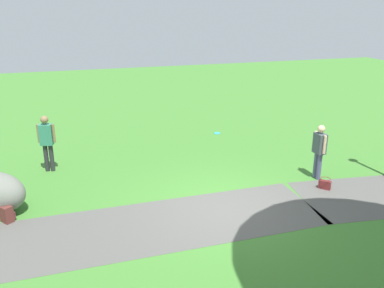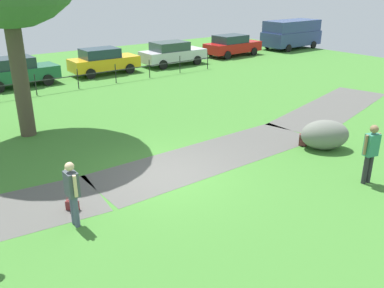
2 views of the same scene
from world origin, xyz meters
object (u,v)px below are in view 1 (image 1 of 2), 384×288
Objects in this scene: man_near_boulder at (47,139)px; handbag_on_grass at (325,184)px; backpack_by_boulder at (7,214)px; frisbee_on_grass at (217,133)px; woman_with_handbag at (319,148)px.

handbag_on_grass is (-7.13, 3.59, -0.85)m from man_near_boulder.
frisbee_on_grass is at bearing -145.16° from backpack_by_boulder.
backpack_by_boulder is at bearing 34.84° from frisbee_on_grass.
woman_with_handbag is 6.47× the size of frisbee_on_grass.
handbag_on_grass is at bearing 153.29° from man_near_boulder.
frisbee_on_grass is (1.20, -4.89, -0.91)m from woman_with_handbag.
man_near_boulder reaches higher than woman_with_handbag.
handbag_on_grass is 1.56× the size of frisbee_on_grass.
handbag_on_grass is at bearing 175.13° from backpack_by_boulder.
woman_with_handbag is 5.11m from frisbee_on_grass.
man_near_boulder is 4.28× the size of backpack_by_boulder.
man_near_boulder is at bearing -21.54° from woman_with_handbag.
backpack_by_boulder is (0.90, 2.91, -0.80)m from man_near_boulder.
handbag_on_grass is 0.96× the size of backpack_by_boulder.
woman_with_handbag reaches higher than frisbee_on_grass.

